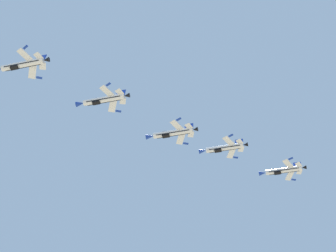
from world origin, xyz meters
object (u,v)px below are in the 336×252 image
at_px(fighter_jet_left_outer, 224,148).
at_px(fighter_jet_left_wing, 103,100).
at_px(fighter_jet_right_wing, 172,133).
at_px(fighter_jet_right_outer, 283,170).
at_px(fighter_jet_lead, 22,65).

bearing_deg(fighter_jet_left_outer, fighter_jet_left_wing, 138.92).
bearing_deg(fighter_jet_right_wing, fighter_jet_right_outer, -43.00).
distance_m(fighter_jet_lead, fighter_jet_left_outer, 68.07).
relative_size(fighter_jet_left_wing, fighter_jet_right_wing, 1.00).
xyz_separation_m(fighter_jet_lead, fighter_jet_right_wing, (33.17, 33.50, -3.59)).
relative_size(fighter_jet_left_outer, fighter_jet_right_outer, 1.00).
relative_size(fighter_jet_right_wing, fighter_jet_left_outer, 1.00).
bearing_deg(fighter_jet_right_outer, fighter_jet_lead, 136.40).
height_order(fighter_jet_left_wing, fighter_jet_right_wing, fighter_jet_left_wing).
bearing_deg(fighter_jet_left_wing, fighter_jet_right_outer, -43.12).
distance_m(fighter_jet_right_wing, fighter_jet_right_outer, 44.90).
distance_m(fighter_jet_left_outer, fighter_jet_right_outer, 23.94).
bearing_deg(fighter_jet_left_wing, fighter_jet_right_wing, -43.36).
bearing_deg(fighter_jet_lead, fighter_jet_left_wing, -44.96).
xyz_separation_m(fighter_jet_left_wing, fighter_jet_right_wing, (16.12, 16.74, -2.13)).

